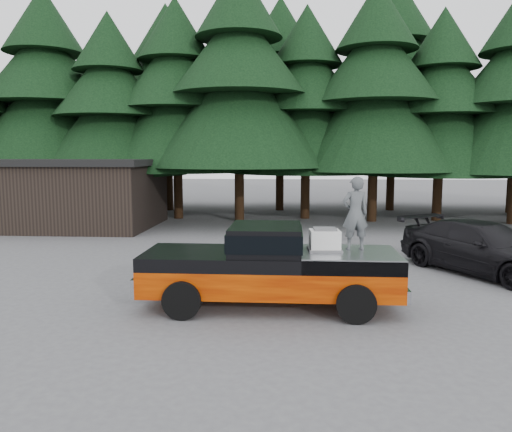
# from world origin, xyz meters

# --- Properties ---
(ground) EXTENTS (120.00, 120.00, 0.00)m
(ground) POSITION_xyz_m (0.00, 0.00, 0.00)
(ground) COLOR #4F4F51
(ground) RESTS_ON ground
(pickup_truck) EXTENTS (6.00, 2.04, 1.33)m
(pickup_truck) POSITION_xyz_m (1.25, -0.34, 0.67)
(pickup_truck) COLOR #C54501
(pickup_truck) RESTS_ON ground
(truck_cab) EXTENTS (1.66, 1.90, 0.59)m
(truck_cab) POSITION_xyz_m (1.15, -0.34, 1.62)
(truck_cab) COLOR black
(truck_cab) RESTS_ON pickup_truck
(air_compressor) EXTENTS (0.71, 0.61, 0.46)m
(air_compressor) POSITION_xyz_m (2.50, -0.25, 1.56)
(air_compressor) COLOR silver
(air_compressor) RESTS_ON pickup_truck
(man_on_bed) EXTENTS (0.69, 0.52, 1.70)m
(man_on_bed) POSITION_xyz_m (3.20, -0.06, 2.18)
(man_on_bed) COLOR #4C5052
(man_on_bed) RESTS_ON pickup_truck
(parked_car) EXTENTS (4.65, 5.67, 1.55)m
(parked_car) POSITION_xyz_m (7.43, 3.41, 0.77)
(parked_car) COLOR black
(parked_car) RESTS_ON ground
(utility_building) EXTENTS (8.40, 6.40, 3.30)m
(utility_building) POSITION_xyz_m (-9.00, 12.00, 1.67)
(utility_building) COLOR black
(utility_building) RESTS_ON ground
(treeline) EXTENTS (60.15, 16.05, 17.50)m
(treeline) POSITION_xyz_m (0.42, 17.20, 7.72)
(treeline) COLOR black
(treeline) RESTS_ON ground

